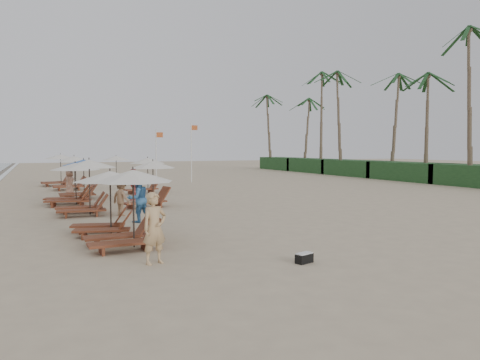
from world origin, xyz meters
name	(u,v)px	position (x,y,z in m)	size (l,w,h in m)	color
ground	(260,220)	(0.00, 0.00, 0.00)	(160.00, 160.00, 0.00)	tan
shrub_hedge	(411,171)	(22.00, 14.50, 0.80)	(3.20, 53.00, 1.60)	#193D1C
palm_row	(405,68)	(21.91, 15.40, 9.91)	(7.00, 52.00, 12.30)	brown
lounger_station_0	(126,207)	(-5.76, -2.93, 1.16)	(2.58, 2.32, 2.24)	brown
lounger_station_1	(105,199)	(-6.02, -0.55, 1.18)	(2.54, 2.37, 2.10)	brown
lounger_station_2	(84,188)	(-6.23, 4.40, 1.17)	(2.63, 2.30, 2.36)	brown
lounger_station_3	(70,184)	(-6.54, 8.19, 1.05)	(2.84, 2.51, 2.11)	brown
lounger_station_4	(80,178)	(-5.82, 11.21, 1.16)	(2.59, 2.35, 2.21)	brown
lounger_station_5	(71,174)	(-5.94, 17.04, 1.10)	(2.58, 2.20, 2.30)	brown
lounger_station_6	(58,170)	(-6.59, 21.06, 1.19)	(2.68, 2.34, 2.37)	brown
inland_station_0	(149,180)	(-3.13, 5.79, 1.29)	(2.86, 2.24, 2.22)	brown
inland_station_1	(145,173)	(-1.82, 12.71, 1.31)	(2.83, 2.24, 2.22)	brown
inland_station_2	(114,165)	(-2.30, 21.62, 1.47)	(2.57, 2.24, 2.22)	brown
beachgoer_near	(155,228)	(-5.45, -5.09, 0.89)	(0.65, 0.43, 1.78)	tan
beachgoer_mid_a	(138,199)	(-4.52, 1.48, 0.92)	(0.89, 0.69, 1.83)	#2F5F8E
beachgoer_mid_b	(122,198)	(-4.82, 3.45, 0.76)	(0.99, 0.57, 1.53)	#8F6849
beachgoer_far_a	(134,184)	(-3.22, 9.07, 0.89)	(1.04, 0.43, 1.78)	#C7534F
beachgoer_far_b	(69,183)	(-6.31, 12.41, 0.82)	(0.80, 0.52, 1.65)	#A37358
duffel_bag	(304,258)	(-2.04, -6.53, 0.13)	(0.51, 0.36, 0.26)	black
flag_pole_near	(157,154)	(0.51, 19.03, 2.38)	(0.59, 0.08, 4.28)	silver
flag_pole_far	(192,150)	(3.82, 20.43, 2.72)	(0.60, 0.08, 4.94)	silver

